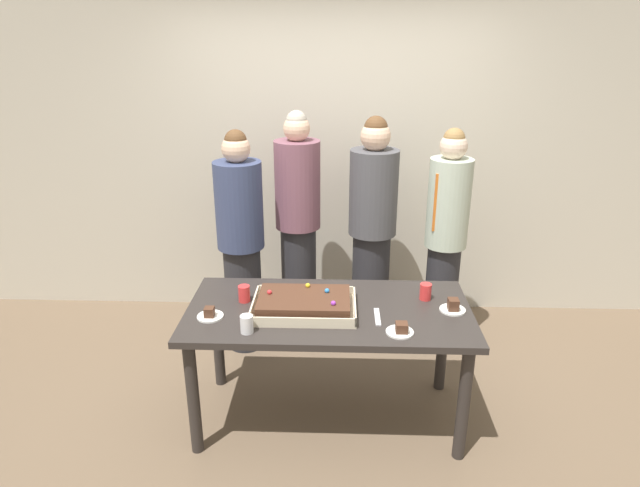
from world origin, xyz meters
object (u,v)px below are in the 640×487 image
party_table (329,323)px  drink_cup_far_end (247,324)px  drink_cup_nearest (244,294)px  person_far_right_suit (241,241)px  plated_slice_far_left (210,315)px  plated_slice_near_right (453,307)px  plated_slice_near_left (401,330)px  sheet_cake (304,304)px  person_green_shirt_behind (298,225)px  person_serving_front (446,237)px  person_striped_tie_right (372,228)px  drink_cup_middle (426,292)px  cake_server_utensil (377,317)px

party_table → drink_cup_far_end: drink_cup_far_end is taller
drink_cup_nearest → drink_cup_far_end: (0.07, -0.37, 0.00)m
person_far_right_suit → party_table: bearing=7.4°
plated_slice_far_left → drink_cup_nearest: drink_cup_nearest is taller
plated_slice_near_right → plated_slice_near_left: bearing=-140.8°
sheet_cake → person_green_shirt_behind: 1.09m
plated_slice_far_left → person_serving_front: 1.84m
person_striped_tie_right → sheet_cake: bearing=0.0°
drink_cup_middle → drink_cup_far_end: size_ratio=1.00×
cake_server_utensil → drink_cup_far_end: bearing=-165.0°
cake_server_utensil → person_striped_tie_right: size_ratio=0.12×
sheet_cake → plated_slice_near_right: bearing=1.7°
cake_server_utensil → sheet_cake: bearing=170.5°
drink_cup_middle → person_far_right_suit: size_ratio=0.06×
party_table → drink_cup_nearest: size_ratio=16.64×
sheet_cake → drink_cup_nearest: size_ratio=5.97×
drink_cup_far_end → person_striped_tie_right: size_ratio=0.06×
plated_slice_near_left → drink_cup_far_end: drink_cup_far_end is taller
party_table → person_striped_tie_right: 1.14m
drink_cup_far_end → person_far_right_suit: bearing=101.0°
party_table → plated_slice_near_left: bearing=-34.7°
plated_slice_near_left → plated_slice_near_right: size_ratio=1.00×
sheet_cake → person_far_right_suit: size_ratio=0.36×
cake_server_utensil → person_serving_front: person_serving_front is taller
plated_slice_near_left → drink_cup_middle: 0.46m
sheet_cake → plated_slice_near_left: (0.53, -0.24, -0.02)m
drink_cup_far_end → person_serving_front: bearing=43.8°
plated_slice_near_left → drink_cup_nearest: (-0.90, 0.35, 0.03)m
drink_cup_far_end → cake_server_utensil: bearing=15.0°
drink_cup_middle → person_striped_tie_right: 0.97m
cake_server_utensil → person_serving_front: (0.56, 1.03, 0.11)m
party_table → drink_cup_nearest: (-0.51, 0.08, 0.15)m
person_green_shirt_behind → drink_cup_middle: bearing=36.8°
sheet_cake → cake_server_utensil: 0.43m
plated_slice_near_left → cake_server_utensil: 0.21m
drink_cup_far_end → cake_server_utensil: (0.71, 0.19, -0.05)m
plated_slice_near_right → drink_cup_middle: (-0.14, 0.15, 0.02)m
plated_slice_near_right → drink_cup_middle: size_ratio=1.50×
party_table → person_striped_tie_right: person_striped_tie_right is taller
drink_cup_middle → person_serving_front: person_serving_front is taller
plated_slice_far_left → sheet_cake: bearing=11.0°
plated_slice_far_left → person_green_shirt_behind: 1.26m
party_table → person_green_shirt_behind: size_ratio=0.94×
sheet_cake → drink_cup_far_end: 0.39m
plated_slice_far_left → person_serving_front: person_serving_front is taller
person_green_shirt_behind → person_serving_front: bearing=77.8°
plated_slice_near_left → drink_cup_nearest: drink_cup_nearest is taller
plated_slice_near_right → person_far_right_suit: 1.62m
plated_slice_near_right → person_serving_front: 0.94m
sheet_cake → drink_cup_far_end: sheet_cake is taller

